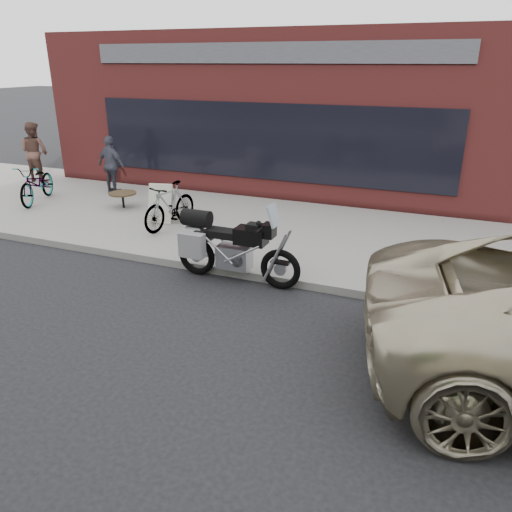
{
  "coord_description": "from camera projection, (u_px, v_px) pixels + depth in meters",
  "views": [
    {
      "loc": [
        2.93,
        -3.6,
        3.72
      ],
      "look_at": [
        0.17,
        3.16,
        0.85
      ],
      "focal_mm": 35.0,
      "sensor_mm": 36.0,
      "label": 1
    }
  ],
  "objects": [
    {
      "name": "ground",
      "position": [
        133.0,
        423.0,
        5.49
      ],
      "size": [
        120.0,
        120.0,
        0.0
      ],
      "primitive_type": "plane",
      "color": "black",
      "rests_on": "ground"
    },
    {
      "name": "sandwich_sign",
      "position": [
        162.0,
        202.0,
        11.75
      ],
      "size": [
        0.65,
        0.62,
        0.9
      ],
      "rotation": [
        0.0,
        0.0,
        0.2
      ],
      "color": "silver",
      "rests_on": "near_sidewalk"
    },
    {
      "name": "cafe_patron_left",
      "position": [
        35.0,
        152.0,
        15.53
      ],
      "size": [
        0.9,
        0.7,
        1.83
      ],
      "primitive_type": "imported",
      "rotation": [
        0.0,
        0.0,
        3.13
      ],
      "color": "#412A22",
      "rests_on": "near_sidewalk"
    },
    {
      "name": "bicycle_rear",
      "position": [
        170.0,
        206.0,
        11.27
      ],
      "size": [
        0.75,
        1.76,
        1.02
      ],
      "primitive_type": "imported",
      "rotation": [
        0.0,
        0.0,
        -0.16
      ],
      "color": "gray",
      "rests_on": "near_sidewalk"
    },
    {
      "name": "cafe_patron_right",
      "position": [
        111.0,
        165.0,
        14.12
      ],
      "size": [
        1.01,
        0.56,
        1.62
      ],
      "primitive_type": "imported",
      "rotation": [
        0.0,
        0.0,
        2.97
      ],
      "color": "#30323D",
      "rests_on": "near_sidewalk"
    },
    {
      "name": "cafe_table",
      "position": [
        122.0,
        194.0,
        12.84
      ],
      "size": [
        0.7,
        0.7,
        0.4
      ],
      "color": "black",
      "rests_on": "near_sidewalk"
    },
    {
      "name": "near_sidewalk",
      "position": [
        312.0,
        230.0,
        11.5
      ],
      "size": [
        44.0,
        6.0,
        0.15
      ],
      "primitive_type": "cube",
      "color": "gray",
      "rests_on": "ground"
    },
    {
      "name": "motorcycle",
      "position": [
        228.0,
        247.0,
        8.83
      ],
      "size": [
        2.37,
        0.77,
        1.5
      ],
      "rotation": [
        0.0,
        0.0,
        -0.01
      ],
      "color": "black",
      "rests_on": "ground"
    },
    {
      "name": "bicycle_front",
      "position": [
        37.0,
        183.0,
        13.34
      ],
      "size": [
        1.33,
        2.04,
        1.02
      ],
      "primitive_type": "imported",
      "rotation": [
        0.0,
        0.0,
        0.37
      ],
      "color": "gray",
      "rests_on": "near_sidewalk"
    },
    {
      "name": "storefront",
      "position": [
        316.0,
        106.0,
        17.42
      ],
      "size": [
        14.0,
        10.07,
        4.5
      ],
      "color": "#541C1B",
      "rests_on": "ground"
    }
  ]
}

